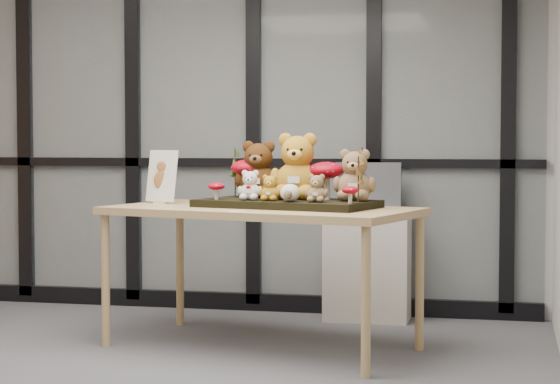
% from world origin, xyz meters
% --- Properties ---
extents(room_shell, '(5.00, 5.00, 5.00)m').
position_xyz_m(room_shell, '(0.00, 0.00, 1.68)').
color(room_shell, beige).
rests_on(room_shell, floor).
extents(glass_partition, '(4.90, 0.06, 2.78)m').
position_xyz_m(glass_partition, '(-0.00, 2.47, 1.42)').
color(glass_partition, '#2D383F').
rests_on(glass_partition, floor).
extents(display_table, '(1.92, 1.31, 0.82)m').
position_xyz_m(display_table, '(0.81, 1.21, 0.76)').
color(display_table, tan).
rests_on(display_table, floor).
extents(diorama_tray, '(1.11, 0.76, 0.04)m').
position_xyz_m(diorama_tray, '(0.96, 1.24, 0.84)').
color(diorama_tray, black).
rests_on(diorama_tray, display_table).
extents(bear_pooh_yellow, '(0.39, 0.37, 0.42)m').
position_xyz_m(bear_pooh_yellow, '(1.01, 1.32, 1.08)').
color(bear_pooh_yellow, '#B67D1E').
rests_on(bear_pooh_yellow, diorama_tray).
extents(bear_brown_medium, '(0.34, 0.32, 0.37)m').
position_xyz_m(bear_brown_medium, '(0.75, 1.42, 1.05)').
color(bear_brown_medium, '#40220B').
rests_on(bear_brown_medium, diorama_tray).
extents(bear_tan_back, '(0.30, 0.28, 0.32)m').
position_xyz_m(bear_tan_back, '(1.35, 1.24, 1.03)').
color(bear_tan_back, olive).
rests_on(bear_tan_back, diorama_tray).
extents(bear_small_yellow, '(0.15, 0.14, 0.16)m').
position_xyz_m(bear_small_yellow, '(0.89, 1.12, 0.95)').
color(bear_small_yellow, '#B47F1E').
rests_on(bear_small_yellow, diorama_tray).
extents(bear_white_bow, '(0.17, 0.17, 0.19)m').
position_xyz_m(bear_white_bow, '(0.76, 1.16, 0.96)').
color(bear_white_bow, white).
rests_on(bear_white_bow, diorama_tray).
extents(bear_beige_small, '(0.16, 0.15, 0.17)m').
position_xyz_m(bear_beige_small, '(1.17, 1.06, 0.95)').
color(bear_beige_small, olive).
rests_on(bear_beige_small, diorama_tray).
extents(plush_cream_hedgehog, '(0.10, 0.10, 0.11)m').
position_xyz_m(plush_cream_hedgehog, '(1.02, 1.05, 0.92)').
color(plush_cream_hedgehog, silver).
rests_on(plush_cream_hedgehog, diorama_tray).
extents(mushroom_back_left, '(0.23, 0.23, 0.25)m').
position_xyz_m(mushroom_back_left, '(0.68, 1.46, 0.99)').
color(mushroom_back_left, '#990414').
rests_on(mushroom_back_left, diorama_tray).
extents(mushroom_back_right, '(0.22, 0.22, 0.24)m').
position_xyz_m(mushroom_back_right, '(1.17, 1.33, 0.99)').
color(mushroom_back_right, '#990414').
rests_on(mushroom_back_right, diorama_tray).
extents(mushroom_front_left, '(0.10, 0.10, 0.11)m').
position_xyz_m(mushroom_front_left, '(0.55, 1.18, 0.92)').
color(mushroom_front_left, '#990414').
rests_on(mushroom_front_left, diorama_tray).
extents(mushroom_front_right, '(0.09, 0.09, 0.10)m').
position_xyz_m(mushroom_front_right, '(1.37, 0.99, 0.92)').
color(mushroom_front_right, '#990414').
rests_on(mushroom_front_right, diorama_tray).
extents(sprig_green_far_left, '(0.05, 0.05, 0.29)m').
position_xyz_m(sprig_green_far_left, '(0.58, 1.48, 1.01)').
color(sprig_green_far_left, '#173C0D').
rests_on(sprig_green_far_left, diorama_tray).
extents(sprig_green_mid_left, '(0.05, 0.05, 0.24)m').
position_xyz_m(sprig_green_mid_left, '(0.74, 1.49, 0.99)').
color(sprig_green_mid_left, '#173C0D').
rests_on(sprig_green_mid_left, diorama_tray).
extents(sprig_dry_far_right, '(0.05, 0.05, 0.30)m').
position_xyz_m(sprig_dry_far_right, '(1.40, 1.23, 1.02)').
color(sprig_dry_far_right, brown).
rests_on(sprig_dry_far_right, diorama_tray).
extents(sprig_dry_mid_right, '(0.05, 0.05, 0.26)m').
position_xyz_m(sprig_dry_mid_right, '(1.40, 1.09, 0.99)').
color(sprig_dry_mid_right, brown).
rests_on(sprig_dry_mid_right, diorama_tray).
extents(sprig_green_centre, '(0.05, 0.05, 0.21)m').
position_xyz_m(sprig_green_centre, '(0.93, 1.45, 0.97)').
color(sprig_green_centre, '#173C0D').
rests_on(sprig_green_centre, diorama_tray).
extents(sign_holder, '(0.23, 0.14, 0.33)m').
position_xyz_m(sign_holder, '(0.14, 1.42, 0.98)').
color(sign_holder, silver).
rests_on(sign_holder, display_table).
extents(label_card, '(0.10, 0.03, 0.00)m').
position_xyz_m(label_card, '(0.77, 0.86, 0.82)').
color(label_card, white).
rests_on(label_card, display_table).
extents(cabinet, '(0.56, 0.33, 0.75)m').
position_xyz_m(cabinet, '(1.29, 2.27, 0.37)').
color(cabinet, '#B5ACA2').
rests_on(cabinet, floor).
extents(monitor, '(0.44, 0.05, 0.31)m').
position_xyz_m(monitor, '(1.29, 2.29, 0.90)').
color(monitor, '#4D4F55').
rests_on(monitor, cabinet).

